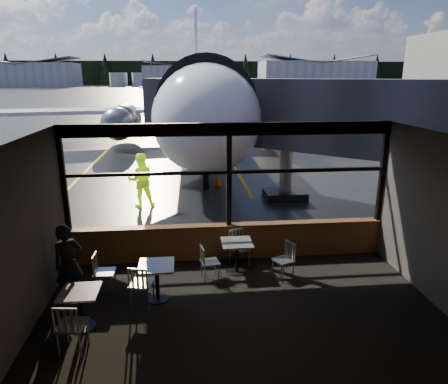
{
  "coord_description": "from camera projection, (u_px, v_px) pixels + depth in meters",
  "views": [
    {
      "loc": [
        -1.07,
        -9.47,
        4.57
      ],
      "look_at": [
        -0.02,
        1.0,
        1.5
      ],
      "focal_mm": 32.0,
      "sensor_mm": 36.0,
      "label": 1
    }
  ],
  "objects": [
    {
      "name": "fuel_tank_c",
      "position": [
        163.0,
        79.0,
        182.48
      ],
      "size": [
        8.0,
        8.0,
        6.0
      ],
      "primitive_type": "cylinder",
      "color": "silver",
      "rests_on": "ground_plane"
    },
    {
      "name": "treeline",
      "position": [
        184.0,
        73.0,
        209.35
      ],
      "size": [
        360.0,
        3.0,
        12.0
      ],
      "primitive_type": "cube",
      "color": "black",
      "rests_on": "ground_plane"
    },
    {
      "name": "chair_near_w",
      "position": [
        210.0,
        263.0,
        9.22
      ],
      "size": [
        0.54,
        0.54,
        0.84
      ],
      "primitive_type": null,
      "rotation": [
        0.0,
        0.0,
        -1.37
      ],
      "color": "#B1AD9F",
      "rests_on": "carpet_floor"
    },
    {
      "name": "window_sill",
      "position": [
        229.0,
        242.0,
        10.3
      ],
      "size": [
        8.0,
        0.28,
        0.9
      ],
      "primitive_type": "cube",
      "color": "brown",
      "rests_on": "ground"
    },
    {
      "name": "ground_plane",
      "position": [
        186.0,
        91.0,
        125.06
      ],
      "size": [
        520.0,
        520.0,
        0.0
      ],
      "primitive_type": "plane",
      "color": "black",
      "rests_on": "ground"
    },
    {
      "name": "chair_mid_s",
      "position": [
        142.0,
        284.0,
        8.18
      ],
      "size": [
        0.61,
        0.61,
        0.93
      ],
      "primitive_type": null,
      "rotation": [
        0.0,
        0.0,
        -0.25
      ],
      "color": "#B5B0A3",
      "rests_on": "carpet_floor"
    },
    {
      "name": "carpet_floor",
      "position": [
        246.0,
        326.0,
        7.56
      ],
      "size": [
        8.0,
        6.0,
        0.01
      ],
      "primitive_type": "cube",
      "color": "black",
      "rests_on": "ground"
    },
    {
      "name": "fuel_tank_b",
      "position": [
        141.0,
        79.0,
        181.53
      ],
      "size": [
        8.0,
        8.0,
        6.0
      ],
      "primitive_type": "cylinder",
      "color": "silver",
      "rests_on": "ground_plane"
    },
    {
      "name": "cafe_table_near",
      "position": [
        237.0,
        257.0,
        9.55
      ],
      "size": [
        0.72,
        0.72,
        0.79
      ],
      "primitive_type": null,
      "color": "gray",
      "rests_on": "carpet_floor"
    },
    {
      "name": "mullion_right",
      "position": [
        382.0,
        172.0,
        10.19
      ],
      "size": [
        0.12,
        0.12,
        2.6
      ],
      "primitive_type": "cube",
      "color": "black",
      "rests_on": "ground"
    },
    {
      "name": "cafe_table_left",
      "position": [
        82.0,
        309.0,
        7.44
      ],
      "size": [
        0.7,
        0.7,
        0.77
      ],
      "primitive_type": null,
      "color": "gray",
      "rests_on": "carpet_floor"
    },
    {
      "name": "chair_near_n",
      "position": [
        240.0,
        248.0,
        9.91
      ],
      "size": [
        0.65,
        0.65,
        0.91
      ],
      "primitive_type": null,
      "rotation": [
        0.0,
        0.0,
        3.55
      ],
      "color": "#AEAA9D",
      "rests_on": "carpet_floor"
    },
    {
      "name": "window_transom",
      "position": [
        229.0,
        172.0,
        9.78
      ],
      "size": [
        8.0,
        0.1,
        0.08
      ],
      "primitive_type": "cube",
      "color": "black",
      "rests_on": "ground"
    },
    {
      "name": "window_header",
      "position": [
        229.0,
        129.0,
        9.49
      ],
      "size": [
        8.0,
        0.18,
        0.3
      ],
      "primitive_type": "cube",
      "color": "black",
      "rests_on": "ground"
    },
    {
      "name": "chair_mid_w",
      "position": [
        105.0,
        273.0,
        8.69
      ],
      "size": [
        0.5,
        0.5,
        0.89
      ],
      "primitive_type": null,
      "rotation": [
        0.0,
        0.0,
        -1.59
      ],
      "color": "#B6B1A4",
      "rests_on": "carpet_floor"
    },
    {
      "name": "mullion_left",
      "position": [
        63.0,
        180.0,
        9.43
      ],
      "size": [
        0.12,
        0.12,
        2.6
      ],
      "primitive_type": "cube",
      "color": "black",
      "rests_on": "ground"
    },
    {
      "name": "chair_left_s",
      "position": [
        72.0,
        326.0,
        6.78
      ],
      "size": [
        0.59,
        0.59,
        0.97
      ],
      "primitive_type": null,
      "rotation": [
        0.0,
        0.0,
        -0.13
      ],
      "color": "#BBB5A9",
      "rests_on": "carpet_floor"
    },
    {
      "name": "airliner",
      "position": [
        199.0,
        59.0,
        27.21
      ],
      "size": [
        31.61,
        37.63,
        11.29
      ],
      "primitive_type": null,
      "rotation": [
        0.0,
        0.0,
        -0.02
      ],
      "color": "white",
      "rests_on": "ground_plane"
    },
    {
      "name": "hangar_right",
      "position": [
        315.0,
        73.0,
        184.51
      ],
      "size": [
        50.0,
        20.0,
        12.0
      ],
      "primitive_type": null,
      "color": "silver",
      "rests_on": "ground_plane"
    },
    {
      "name": "cone_nose",
      "position": [
        218.0,
        180.0,
        17.24
      ],
      "size": [
        0.34,
        0.34,
        0.47
      ],
      "primitive_type": "cone",
      "color": "#E74707",
      "rests_on": "ground_plane"
    },
    {
      "name": "fuel_tank_a",
      "position": [
        118.0,
        79.0,
        180.57
      ],
      "size": [
        8.0,
        8.0,
        6.0
      ],
      "primitive_type": "cylinder",
      "color": "silver",
      "rests_on": "ground_plane"
    },
    {
      "name": "wall_back",
      "position": [
        292.0,
        354.0,
        4.21
      ],
      "size": [
        8.0,
        0.04,
        3.5
      ],
      "primitive_type": "cube",
      "color": "#49413A",
      "rests_on": "ground"
    },
    {
      "name": "wall_left",
      "position": [
        12.0,
        251.0,
        6.69
      ],
      "size": [
        0.04,
        6.0,
        3.5
      ],
      "primitive_type": "cube",
      "color": "#49413A",
      "rests_on": "ground"
    },
    {
      "name": "mullion_centre",
      "position": [
        229.0,
        176.0,
        9.81
      ],
      "size": [
        0.12,
        0.12,
        2.6
      ],
      "primitive_type": "cube",
      "color": "black",
      "rests_on": "ground"
    },
    {
      "name": "jet_bridge",
      "position": [
        306.0,
        132.0,
        15.33
      ],
      "size": [
        9.35,
        11.42,
        4.98
      ],
      "primitive_type": null,
      "color": "#2F2F32",
      "rests_on": "ground_plane"
    },
    {
      "name": "hangar_left",
      "position": [
        24.0,
        74.0,
        174.14
      ],
      "size": [
        45.0,
        18.0,
        11.0
      ],
      "primitive_type": null,
      "color": "silver",
      "rests_on": "ground_plane"
    },
    {
      "name": "ground_crew",
      "position": [
        141.0,
        180.0,
        14.31
      ],
      "size": [
        1.04,
        0.86,
        1.95
      ],
      "primitive_type": "imported",
      "rotation": [
        0.0,
        0.0,
        3.28
      ],
      "color": "#BFF219",
      "rests_on": "ground_plane"
    },
    {
      "name": "ceiling",
      "position": [
        250.0,
        143.0,
        6.58
      ],
      "size": [
        8.0,
        6.0,
        0.04
      ],
      "primitive_type": "cube",
      "color": "#38332D",
      "rests_on": "ground"
    },
    {
      "name": "passenger",
      "position": [
        68.0,
        264.0,
        8.22
      ],
      "size": [
        0.73,
        0.71,
        1.68
      ],
      "primitive_type": "imported",
      "rotation": [
        0.0,
        0.0,
        0.74
      ],
      "color": "black",
      "rests_on": "carpet_floor"
    },
    {
      "name": "cafe_table_mid",
      "position": [
        157.0,
        282.0,
        8.37
      ],
      "size": [
        0.73,
        0.73,
        0.8
      ],
      "primitive_type": null,
      "color": "#9C978F",
      "rests_on": "carpet_floor"
    },
    {
      "name": "hangar_mid",
      "position": [
        185.0,
        75.0,
        185.74
      ],
      "size": [
        38.0,
        15.0,
        10.0
      ],
      "primitive_type": null,
      "color": "silver",
      "rests_on": "ground_plane"
    },
    {
      "name": "chair_near_e",
      "position": [
        283.0,
        261.0,
        9.28
      ],
      "size": [
        0.63,
        0.63,
        0.87
      ],
      "primitive_type": null,
      "rotation": [
        0.0,
        0.0,
        1.98
      ],
      "color": "#AEA99D",
      "rests_on": "carpet_floor"
    }
  ]
}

